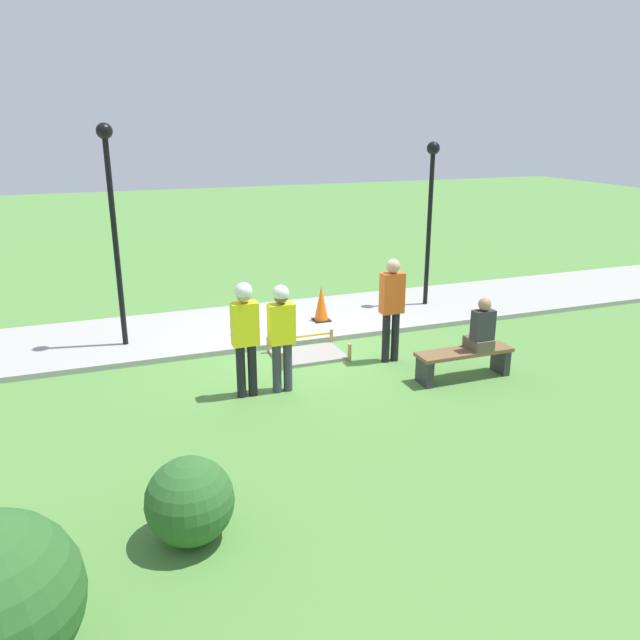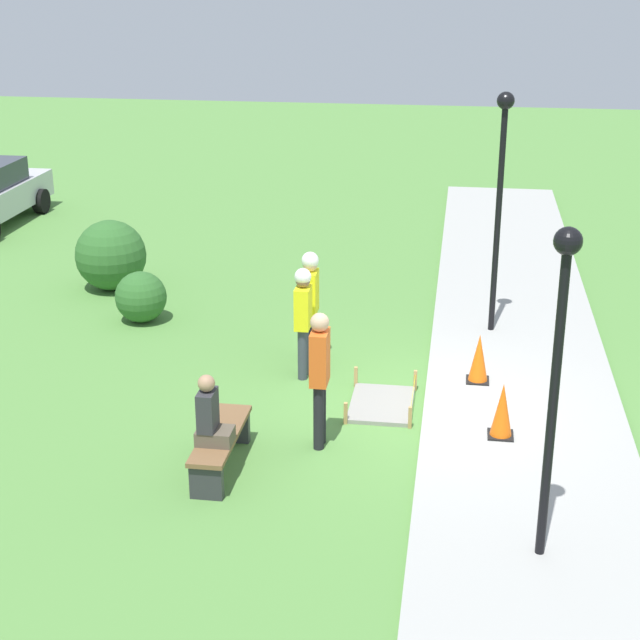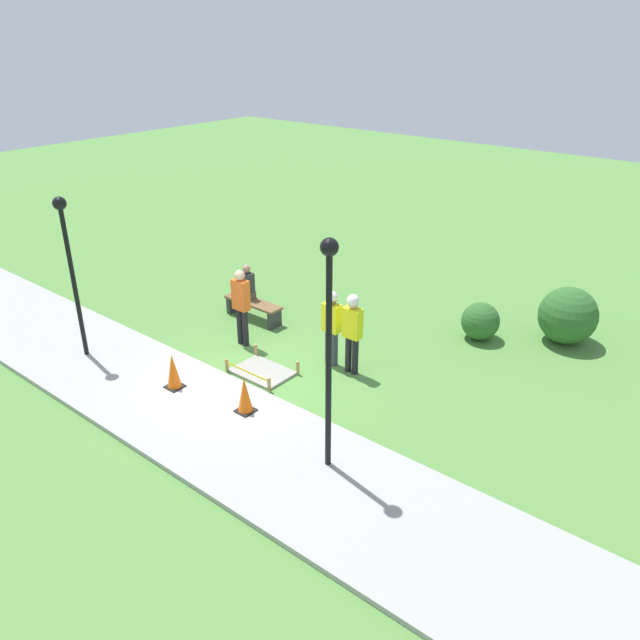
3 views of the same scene
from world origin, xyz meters
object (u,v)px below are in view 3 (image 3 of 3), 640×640
traffic_cone_far_patch (245,395)px  park_bench (253,307)px  person_seated_on_bench (246,285)px  lamppost_near (329,325)px  worker_assistant (352,327)px  traffic_cone_near_patch (173,371)px  lamppost_far (69,254)px  worker_supervisor (332,322)px  bystander_in_orange_shirt (241,303)px

traffic_cone_far_patch → park_bench: traffic_cone_far_patch is taller
person_seated_on_bench → lamppost_near: (5.42, -3.47, 1.85)m
traffic_cone_far_patch → person_seated_on_bench: (-3.22, 3.24, 0.38)m
worker_assistant → traffic_cone_near_patch: bearing=-128.6°
traffic_cone_near_patch → lamppost_far: 3.36m
traffic_cone_near_patch → worker_supervisor: size_ratio=0.43×
person_seated_on_bench → worker_supervisor: bearing=-10.7°
person_seated_on_bench → worker_assistant: (3.80, -0.63, 0.25)m
traffic_cone_near_patch → worker_supervisor: worker_supervisor is taller
worker_assistant → lamppost_near: 3.65m
traffic_cone_far_patch → park_bench: (-2.96, 3.19, -0.12)m
traffic_cone_far_patch → bystander_in_orange_shirt: (-2.17, 2.06, 0.60)m
traffic_cone_far_patch → bystander_in_orange_shirt: 3.05m
worker_supervisor → bystander_in_orange_shirt: (-2.18, -0.58, 0.03)m
worker_supervisor → worker_assistant: bearing=-2.0°
bystander_in_orange_shirt → lamppost_far: lamppost_far is taller
worker_assistant → lamppost_near: size_ratio=0.46×
lamppost_near → lamppost_far: size_ratio=1.11×
worker_supervisor → lamppost_far: 5.70m
traffic_cone_far_patch → park_bench: 4.36m
worker_supervisor → lamppost_near: size_ratio=0.44×
bystander_in_orange_shirt → lamppost_near: (4.38, -2.29, 1.63)m
worker_supervisor → lamppost_far: size_ratio=0.48×
park_bench → worker_supervisor: (2.97, -0.56, 0.69)m
park_bench → lamppost_near: (5.16, -3.42, 2.35)m
lamppost_far → traffic_cone_far_patch: bearing=8.3°
park_bench → worker_supervisor: bearing=-10.6°
worker_supervisor → person_seated_on_bench: bearing=169.3°
lamppost_far → lamppost_near: bearing=3.6°
traffic_cone_near_patch → bystander_in_orange_shirt: bystander_in_orange_shirt is taller
worker_assistant → lamppost_near: (1.63, -2.85, 1.60)m
traffic_cone_far_patch → park_bench: size_ratio=0.45×
park_bench → traffic_cone_far_patch: bearing=-47.2°
traffic_cone_near_patch → worker_assistant: bearing=51.4°
worker_supervisor → worker_assistant: size_ratio=0.95×
bystander_in_orange_shirt → lamppost_near: lamppost_near is taller
park_bench → worker_assistant: (3.53, -0.58, 0.75)m
traffic_cone_far_patch → lamppost_near: (2.20, -0.23, 2.23)m
park_bench → worker_supervisor: size_ratio=0.96×
person_seated_on_bench → lamppost_far: (-1.20, -3.89, 1.63)m
traffic_cone_far_patch → lamppost_near: bearing=-5.9°
park_bench → worker_assistant: size_ratio=0.91×
bystander_in_orange_shirt → lamppost_far: 3.79m
bystander_in_orange_shirt → traffic_cone_near_patch: bearing=-79.8°
traffic_cone_near_patch → worker_supervisor: (1.76, 2.93, 0.56)m
park_bench → bystander_in_orange_shirt: bearing=-55.2°
traffic_cone_far_patch → worker_assistant: (0.57, 2.62, 0.63)m
traffic_cone_near_patch → traffic_cone_far_patch: bearing=9.6°
traffic_cone_far_patch → lamppost_near: lamppost_near is taller
person_seated_on_bench → worker_supervisor: worker_supervisor is taller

